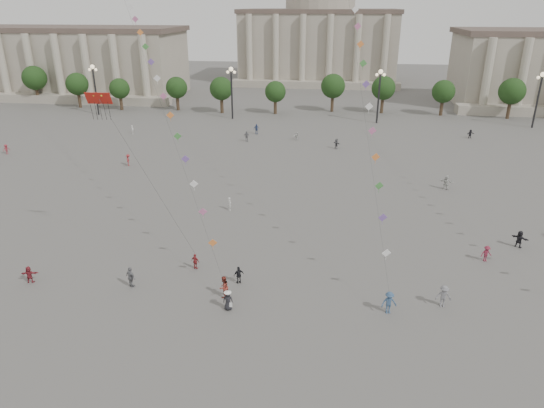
# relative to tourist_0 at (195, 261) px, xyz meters

# --- Properties ---
(ground) EXTENTS (360.00, 360.00, 0.00)m
(ground) POSITION_rel_tourist_0_xyz_m (5.05, -7.69, -0.74)
(ground) COLOR #4F4C4A
(ground) RESTS_ON ground
(hall_west) EXTENTS (84.00, 26.22, 17.20)m
(hall_west) POSITION_rel_tourist_0_xyz_m (-69.95, 86.21, 7.68)
(hall_west) COLOR gray
(hall_west) RESTS_ON ground
(hall_central) EXTENTS (48.30, 34.30, 35.50)m
(hall_central) POSITION_rel_tourist_0_xyz_m (5.05, 121.54, 13.49)
(hall_central) COLOR gray
(hall_central) RESTS_ON ground
(tree_row) EXTENTS (137.12, 5.12, 8.00)m
(tree_row) POSITION_rel_tourist_0_xyz_m (5.05, 70.31, 4.65)
(tree_row) COLOR #322519
(tree_row) RESTS_ON ground
(lamp_post_far_west) EXTENTS (2.00, 0.90, 10.65)m
(lamp_post_far_west) POSITION_rel_tourist_0_xyz_m (-39.95, 62.31, 6.61)
(lamp_post_far_west) COLOR #262628
(lamp_post_far_west) RESTS_ON ground
(lamp_post_mid_west) EXTENTS (2.00, 0.90, 10.65)m
(lamp_post_mid_west) POSITION_rel_tourist_0_xyz_m (-9.95, 62.31, 6.61)
(lamp_post_mid_west) COLOR #262628
(lamp_post_mid_west) RESTS_ON ground
(lamp_post_mid_east) EXTENTS (2.00, 0.90, 10.65)m
(lamp_post_mid_east) POSITION_rel_tourist_0_xyz_m (20.05, 62.31, 6.61)
(lamp_post_mid_east) COLOR #262628
(lamp_post_mid_east) RESTS_ON ground
(lamp_post_far_east) EXTENTS (2.00, 0.90, 10.65)m
(lamp_post_far_east) POSITION_rel_tourist_0_xyz_m (50.05, 62.31, 6.61)
(lamp_post_far_east) COLOR #262628
(lamp_post_far_east) RESTS_ON ground
(person_crowd_0) EXTENTS (1.20, 0.95, 1.91)m
(person_crowd_0) POSITION_rel_tourist_0_xyz_m (-2.74, 49.99, 0.21)
(person_crowd_0) COLOR #374A7B
(person_crowd_0) RESTS_ON ground
(person_crowd_2) EXTENTS (1.14, 1.16, 1.60)m
(person_crowd_2) POSITION_rel_tourist_0_xyz_m (-40.51, 31.55, 0.06)
(person_crowd_2) COLOR maroon
(person_crowd_2) RESTS_ON ground
(person_crowd_3) EXTENTS (1.62, 1.39, 1.76)m
(person_crowd_3) POSITION_rel_tourist_0_xyz_m (30.60, 8.51, 0.14)
(person_crowd_3) COLOR black
(person_crowd_3) RESTS_ON ground
(person_crowd_4) EXTENTS (1.08, 1.41, 1.49)m
(person_crowd_4) POSITION_rel_tourist_0_xyz_m (5.00, 46.75, 0.00)
(person_crowd_4) COLOR silver
(person_crowd_4) RESTS_ON ground
(person_crowd_6) EXTENTS (1.23, 0.72, 1.90)m
(person_crowd_6) POSITION_rel_tourist_0_xyz_m (21.20, -3.15, 0.21)
(person_crowd_6) COLOR slate
(person_crowd_6) RESTS_ON ground
(person_crowd_7) EXTENTS (1.86, 1.14, 1.91)m
(person_crowd_7) POSITION_rel_tourist_0_xyz_m (26.58, 24.47, 0.21)
(person_crowd_7) COLOR silver
(person_crowd_7) RESTS_ON ground
(person_crowd_8) EXTENTS (1.14, 0.83, 1.59)m
(person_crowd_8) POSITION_rel_tourist_0_xyz_m (26.59, 5.05, 0.05)
(person_crowd_8) COLOR maroon
(person_crowd_8) RESTS_ON ground
(person_crowd_9) EXTENTS (1.54, 1.02, 1.59)m
(person_crowd_9) POSITION_rel_tourist_0_xyz_m (36.00, 52.19, 0.05)
(person_crowd_9) COLOR black
(person_crowd_9) RESTS_ON ground
(person_crowd_10) EXTENTS (0.49, 0.65, 1.61)m
(person_crowd_10) POSITION_rel_tourist_0_xyz_m (-25.65, 46.94, 0.06)
(person_crowd_10) COLOR silver
(person_crowd_10) RESTS_ON ground
(person_crowd_12) EXTENTS (1.46, 1.47, 1.69)m
(person_crowd_12) POSITION_rel_tourist_0_xyz_m (12.15, 42.01, 0.10)
(person_crowd_12) COLOR slate
(person_crowd_12) RESTS_ON ground
(person_crowd_13) EXTENTS (0.58, 0.68, 1.57)m
(person_crowd_13) POSITION_rel_tourist_0_xyz_m (0.13, 13.87, 0.04)
(person_crowd_13) COLOR silver
(person_crowd_13) RESTS_ON ground
(person_crowd_16) EXTENTS (1.17, 0.91, 1.85)m
(person_crowd_16) POSITION_rel_tourist_0_xyz_m (-3.60, 44.56, 0.18)
(person_crowd_16) COLOR slate
(person_crowd_16) RESTS_ON ground
(person_crowd_17) EXTENTS (0.97, 1.25, 1.71)m
(person_crowd_17) POSITION_rel_tourist_0_xyz_m (-18.59, 28.55, 0.11)
(person_crowd_17) COLOR maroon
(person_crowd_17) RESTS_ON ground
(tourist_0) EXTENTS (0.94, 0.63, 1.49)m
(tourist_0) POSITION_rel_tourist_0_xyz_m (0.00, 0.00, 0.00)
(tourist_0) COLOR maroon
(tourist_0) RESTS_ON ground
(tourist_2) EXTENTS (1.51, 0.77, 1.55)m
(tourist_2) POSITION_rel_tourist_0_xyz_m (-13.55, -4.24, 0.03)
(tourist_2) COLOR maroon
(tourist_2) RESTS_ON ground
(tourist_3) EXTENTS (1.18, 0.94, 1.87)m
(tourist_3) POSITION_rel_tourist_0_xyz_m (-4.56, -3.73, 0.19)
(tourist_3) COLOR slate
(tourist_3) RESTS_ON ground
(tourist_4) EXTENTS (1.00, 0.81, 1.60)m
(tourist_4) POSITION_rel_tourist_0_xyz_m (4.42, -1.89, 0.06)
(tourist_4) COLOR black
(tourist_4) RESTS_ON ground
(kite_flyer_0) EXTENTS (1.08, 1.16, 1.90)m
(kite_flyer_0) POSITION_rel_tourist_0_xyz_m (3.61, -4.17, 0.21)
(kite_flyer_0) COLOR maroon
(kite_flyer_0) RESTS_ON ground
(kite_flyer_1) EXTENTS (1.35, 0.96, 1.89)m
(kite_flyer_1) POSITION_rel_tourist_0_xyz_m (16.84, -4.64, 0.20)
(kite_flyer_1) COLOR #324E71
(kite_flyer_1) RESTS_ON ground
(hat_person) EXTENTS (0.83, 0.60, 1.69)m
(hat_person) POSITION_rel_tourist_0_xyz_m (4.35, -5.88, 0.13)
(hat_person) COLOR black
(hat_person) RESTS_ON ground
(dragon_kite) EXTENTS (5.13, 1.09, 15.70)m
(dragon_kite) POSITION_rel_tourist_0_xyz_m (-7.94, 1.56, 13.48)
(dragon_kite) COLOR #AF1B12
(dragon_kite) RESTS_ON ground
(kite_train_west) EXTENTS (29.96, 47.08, 66.70)m
(kite_train_west) POSITION_rel_tourist_0_xyz_m (-12.25, 21.27, 19.40)
(kite_train_west) COLOR #3F3F3F
(kite_train_west) RESTS_ON ground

